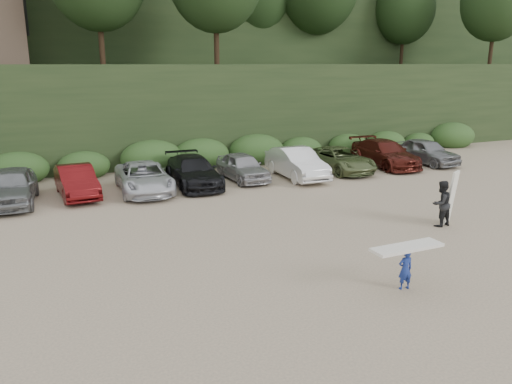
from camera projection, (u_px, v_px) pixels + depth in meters
name	position (u px, v px, depth m)	size (l,w,h in m)	color
ground	(305.00, 248.00, 16.84)	(120.00, 120.00, 0.00)	tan
hillside_backdrop	(116.00, 6.00, 45.85)	(90.00, 41.50, 28.00)	black
parked_cars	(142.00, 176.00, 24.19)	(37.12, 6.06, 1.65)	silver
child_surfer	(406.00, 260.00, 13.58)	(2.12, 0.63, 1.26)	navy
adult_surfer	(442.00, 203.00, 18.95)	(1.36, 0.78, 2.09)	black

